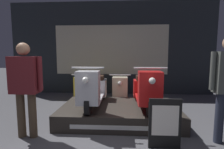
# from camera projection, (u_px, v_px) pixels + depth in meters

# --- Properties ---
(shop_wall_back) EXTENTS (7.13, 0.09, 3.20)m
(shop_wall_back) POSITION_uv_depth(u_px,v_px,m) (111.00, 49.00, 6.14)
(shop_wall_back) COLOR #23282D
(shop_wall_back) RESTS_ON ground_plane
(display_platform) EXTENTS (2.43, 1.48, 0.31)m
(display_platform) POSITION_uv_depth(u_px,v_px,m) (119.00, 113.00, 3.73)
(display_platform) COLOR #2D2823
(display_platform) RESTS_ON ground_plane
(scooter_display_left) EXTENTS (0.57, 1.61, 0.87)m
(scooter_display_left) POSITION_uv_depth(u_px,v_px,m) (93.00, 89.00, 3.69)
(scooter_display_left) COLOR black
(scooter_display_left) RESTS_ON display_platform
(scooter_display_right) EXTENTS (0.57, 1.61, 0.87)m
(scooter_display_right) POSITION_uv_depth(u_px,v_px,m) (146.00, 90.00, 3.62)
(scooter_display_right) COLOR black
(scooter_display_right) RESTS_ON display_platform
(scooter_backrow_0) EXTENTS (0.57, 1.61, 0.87)m
(scooter_backrow_0) POSITION_uv_depth(u_px,v_px,m) (87.00, 89.00, 5.31)
(scooter_backrow_0) COLOR black
(scooter_backrow_0) RESTS_ON ground_plane
(scooter_backrow_1) EXTENTS (0.57, 1.61, 0.87)m
(scooter_backrow_1) POSITION_uv_depth(u_px,v_px,m) (120.00, 89.00, 5.25)
(scooter_backrow_1) COLOR black
(scooter_backrow_1) RESTS_ON ground_plane
(person_left_browsing) EXTENTS (0.60, 0.25, 1.59)m
(person_left_browsing) POSITION_uv_depth(u_px,v_px,m) (25.00, 83.00, 2.88)
(person_left_browsing) COLOR #473828
(person_left_browsing) RESTS_ON ground_plane
(price_sign_board) EXTENTS (0.47, 0.04, 0.76)m
(price_sign_board) POSITION_uv_depth(u_px,v_px,m) (165.00, 124.00, 2.57)
(price_sign_board) COLOR black
(price_sign_board) RESTS_ON ground_plane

